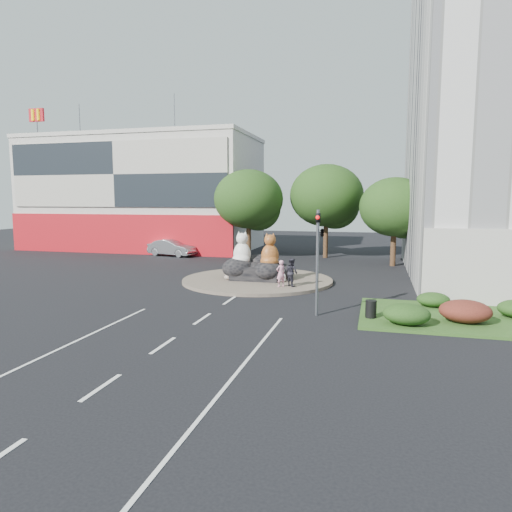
{
  "coord_description": "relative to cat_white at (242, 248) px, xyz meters",
  "views": [
    {
      "loc": [
        7.64,
        -19.16,
        5.45
      ],
      "look_at": [
        0.47,
        7.87,
        2.0
      ],
      "focal_mm": 32.0,
      "sensor_mm": 36.0,
      "label": 1
    }
  ],
  "objects": [
    {
      "name": "tree_mid",
      "position": [
        4.09,
        14.21,
        3.32
      ],
      "size": [
        6.84,
        6.84,
        8.76
      ],
      "color": "#382314",
      "rests_on": "ground"
    },
    {
      "name": "street_lamp",
      "position": [
        13.84,
        -1.86,
        2.31
      ],
      "size": [
        2.34,
        0.22,
        8.06
      ],
      "color": "#595B60",
      "rests_on": "ground"
    },
    {
      "name": "pedestrian_pink",
      "position": [
        3.11,
        -2.22,
        -1.23
      ],
      "size": [
        0.7,
        0.69,
        1.63
      ],
      "primitive_type": "imported",
      "rotation": [
        0.0,
        0.0,
        3.91
      ],
      "color": "pink",
      "rests_on": "roundabout_island"
    },
    {
      "name": "hedge_back_green",
      "position": [
        11.52,
        -5.06,
        -1.76
      ],
      "size": [
        1.6,
        1.28,
        0.72
      ],
      "primitive_type": "ellipsoid",
      "color": "#1B3A12",
      "rests_on": "grass_verge"
    },
    {
      "name": "hedge_near_green",
      "position": [
        10.02,
        -8.86,
        -1.67
      ],
      "size": [
        2.0,
        1.6,
        0.9
      ],
      "primitive_type": "ellipsoid",
      "color": "#1B3A12",
      "rests_on": "grass_verge"
    },
    {
      "name": "roundabout_island",
      "position": [
        1.02,
        0.14,
        -2.14
      ],
      "size": [
        10.0,
        10.0,
        0.2
      ],
      "primitive_type": "cylinder",
      "color": "brown",
      "rests_on": "ground"
    },
    {
      "name": "tree_left",
      "position": [
        -2.91,
        12.21,
        3.01
      ],
      "size": [
        6.46,
        6.46,
        8.27
      ],
      "color": "#382314",
      "rests_on": "ground"
    },
    {
      "name": "rock_plinth",
      "position": [
        1.02,
        0.14,
        -1.59
      ],
      "size": [
        3.2,
        2.6,
        0.9
      ],
      "primitive_type": null,
      "color": "black",
      "rests_on": "roundabout_island"
    },
    {
      "name": "shophouse_block",
      "position": [
        -16.98,
        18.06,
        3.94
      ],
      "size": [
        25.2,
        12.3,
        17.4
      ],
      "color": "beige",
      "rests_on": "ground"
    },
    {
      "name": "parked_car",
      "position": [
        -10.62,
        11.62,
        -1.43
      ],
      "size": [
        5.15,
        2.74,
        1.61
      ],
      "primitive_type": "imported",
      "rotation": [
        0.0,
        0.0,
        1.35
      ],
      "color": "#9C9EA3",
      "rests_on": "ground"
    },
    {
      "name": "grass_verge",
      "position": [
        13.02,
        -6.86,
        -2.18
      ],
      "size": [
        10.0,
        6.0,
        0.12
      ],
      "primitive_type": "cube",
      "color": "#1E4A18",
      "rests_on": "ground"
    },
    {
      "name": "pedestrian_dark",
      "position": [
        3.72,
        -1.88,
        -1.18
      ],
      "size": [
        1.05,
        1.05,
        1.72
      ],
      "primitive_type": "imported",
      "rotation": [
        0.0,
        0.0,
        2.37
      ],
      "color": "black",
      "rests_on": "roundabout_island"
    },
    {
      "name": "tree_right",
      "position": [
        10.09,
        10.21,
        2.39
      ],
      "size": [
        5.7,
        5.7,
        7.3
      ],
      "color": "#382314",
      "rests_on": "ground"
    },
    {
      "name": "cat_tabby",
      "position": [
        1.97,
        -0.23,
        -0.03
      ],
      "size": [
        1.73,
        1.65,
        2.23
      ],
      "primitive_type": null,
      "rotation": [
        0.0,
        0.0,
        0.49
      ],
      "color": "#C58129",
      "rests_on": "rock_plinth"
    },
    {
      "name": "ground",
      "position": [
        1.02,
        -9.86,
        -2.24
      ],
      "size": [
        120.0,
        120.0,
        0.0
      ],
      "primitive_type": "plane",
      "color": "black",
      "rests_on": "ground"
    },
    {
      "name": "kitten_white",
      "position": [
        2.87,
        -0.57,
        -1.6
      ],
      "size": [
        0.65,
        0.6,
        0.89
      ],
      "primitive_type": null,
      "rotation": [
        0.0,
        0.0,
        0.3
      ],
      "color": "white",
      "rests_on": "roundabout_island"
    },
    {
      "name": "hedge_red",
      "position": [
        12.52,
        -7.86,
        -1.63
      ],
      "size": [
        2.2,
        1.76,
        0.99
      ],
      "primitive_type": "ellipsoid",
      "color": "#461B12",
      "rests_on": "grass_verge"
    },
    {
      "name": "traffic_light",
      "position": [
        6.12,
        -7.86,
        1.38
      ],
      "size": [
        0.44,
        1.24,
        5.0
      ],
      "color": "#595B60",
      "rests_on": "ground"
    },
    {
      "name": "kitten_calico",
      "position": [
        -0.74,
        -0.66,
        -1.54
      ],
      "size": [
        0.61,
        0.53,
        1.01
      ],
      "primitive_type": null,
      "rotation": [
        0.0,
        0.0,
        -0.01
      ],
      "color": "beige",
      "rests_on": "roundabout_island"
    },
    {
      "name": "cat_white",
      "position": [
        0.0,
        0.0,
        0.0
      ],
      "size": [
        1.38,
        1.2,
        2.28
      ],
      "primitive_type": null,
      "rotation": [
        0.0,
        0.0,
        -0.01
      ],
      "color": "silver",
      "rests_on": "rock_plinth"
    },
    {
      "name": "litter_bin",
      "position": [
        8.52,
        -8.07,
        -1.72
      ],
      "size": [
        0.58,
        0.58,
        0.8
      ],
      "primitive_type": "cylinder",
      "rotation": [
        0.0,
        0.0,
        0.18
      ],
      "color": "black",
      "rests_on": "grass_verge"
    }
  ]
}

